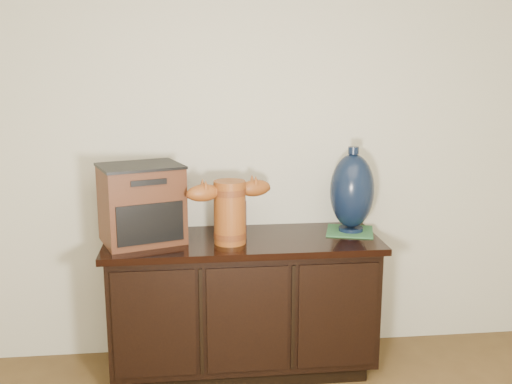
{
  "coord_description": "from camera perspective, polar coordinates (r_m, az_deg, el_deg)",
  "views": [
    {
      "loc": [
        -0.28,
        -0.83,
        1.67
      ],
      "look_at": [
        0.07,
        2.18,
        1.02
      ],
      "focal_mm": 42.0,
      "sensor_mm": 36.0,
      "label": 1
    }
  ],
  "objects": [
    {
      "name": "terracotta_vessel",
      "position": [
        3.08,
        -2.52,
        -1.56
      ],
      "size": [
        0.46,
        0.22,
        0.33
      ],
      "rotation": [
        0.0,
        0.0,
        0.32
      ],
      "color": "brown",
      "rests_on": "sideboard"
    },
    {
      "name": "tv_radio",
      "position": [
        3.16,
        -10.85,
        -1.09
      ],
      "size": [
        0.49,
        0.44,
        0.41
      ],
      "rotation": [
        0.0,
        0.0,
        0.33
      ],
      "color": "#442111",
      "rests_on": "sideboard"
    },
    {
      "name": "room",
      "position": [
        0.95,
        11.07,
        -11.03
      ],
      "size": [
        5.0,
        5.0,
        5.0
      ],
      "color": "#51391B",
      "rests_on": "ground"
    },
    {
      "name": "green_mat",
      "position": [
        3.37,
        8.93,
        -3.71
      ],
      "size": [
        0.31,
        0.31,
        0.01
      ],
      "primitive_type": "cube",
      "rotation": [
        0.0,
        0.0,
        -0.28
      ],
      "color": "#2B5F34",
      "rests_on": "sideboard"
    },
    {
      "name": "spray_can",
      "position": [
        3.34,
        -1.49,
        -2.07
      ],
      "size": [
        0.07,
        0.07,
        0.2
      ],
      "color": "#530F0E",
      "rests_on": "sideboard"
    },
    {
      "name": "sideboard",
      "position": [
        3.33,
        -1.25,
        -10.54
      ],
      "size": [
        1.46,
        0.56,
        0.75
      ],
      "color": "black",
      "rests_on": "ground"
    },
    {
      "name": "lamp_base",
      "position": [
        3.32,
        9.14,
        0.07
      ],
      "size": [
        0.3,
        0.3,
        0.47
      ],
      "rotation": [
        0.0,
        0.0,
        -0.28
      ],
      "color": "black",
      "rests_on": "green_mat"
    }
  ]
}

